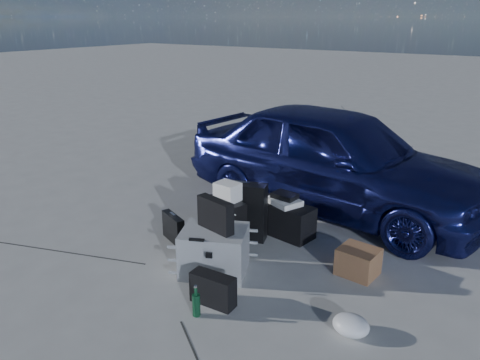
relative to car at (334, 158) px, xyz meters
name	(u,v)px	position (x,y,z in m)	size (l,w,h in m)	color
ground	(212,274)	(-0.27, -2.19, -0.66)	(60.00, 60.00, 0.00)	#A9A9A4
car	(334,158)	(0.00, 0.00, 0.00)	(1.56, 3.87, 1.32)	navy
pelican_case	(214,251)	(-0.27, -2.14, -0.44)	(0.60, 0.49, 0.44)	#999C9E
laptop_bag	(215,215)	(-0.27, -2.12, -0.07)	(0.41, 0.10, 0.30)	black
briefcase	(173,228)	(-1.04, -1.86, -0.51)	(0.39, 0.09, 0.30)	black
suitcase_left	(244,211)	(-0.44, -1.38, -0.34)	(0.49, 0.18, 0.64)	black
suitcase_right	(228,224)	(-0.46, -1.66, -0.38)	(0.46, 0.16, 0.55)	black
white_carton	(228,192)	(-0.44, -1.68, -0.02)	(0.24, 0.19, 0.19)	silver
duffel_bag	(282,219)	(-0.15, -1.04, -0.48)	(0.72, 0.31, 0.36)	black
flat_box_white	(284,201)	(-0.13, -1.03, -0.27)	(0.36, 0.27, 0.06)	silver
flat_box_black	(285,196)	(-0.14, -1.01, -0.21)	(0.26, 0.19, 0.06)	black
cardboard_box	(358,262)	(0.89, -1.42, -0.53)	(0.35, 0.31, 0.26)	brown
plastic_bag	(351,325)	(1.17, -2.31, -0.58)	(0.29, 0.25, 0.16)	silver
messenger_bag	(213,289)	(0.04, -2.58, -0.52)	(0.39, 0.15, 0.28)	black
green_bottle	(196,301)	(0.03, -2.79, -0.53)	(0.07, 0.07, 0.27)	#0B311B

